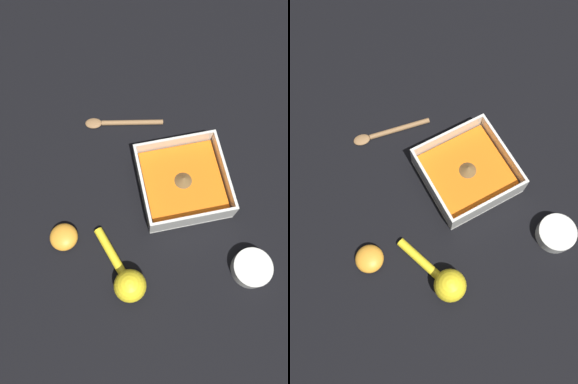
# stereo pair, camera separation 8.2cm
# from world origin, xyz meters

# --- Properties ---
(ground_plane) EXTENTS (4.00, 4.00, 0.00)m
(ground_plane) POSITION_xyz_m (0.00, 0.00, 0.00)
(ground_plane) COLOR black
(square_dish) EXTENTS (0.19, 0.19, 0.07)m
(square_dish) POSITION_xyz_m (-0.03, -0.01, 0.02)
(square_dish) COLOR silver
(square_dish) RESTS_ON ground_plane
(spice_bowl) EXTENTS (0.08, 0.08, 0.03)m
(spice_bowl) POSITION_xyz_m (0.07, -0.22, 0.02)
(spice_bowl) COLOR silver
(spice_bowl) RESTS_ON ground_plane
(lemon_squeezer) EXTENTS (0.09, 0.17, 0.07)m
(lemon_squeezer) POSITION_xyz_m (-0.19, -0.20, 0.03)
(lemon_squeezer) COLOR yellow
(lemon_squeezer) RESTS_ON ground_plane
(lemon_half) EXTENTS (0.06, 0.06, 0.03)m
(lemon_half) POSITION_xyz_m (-0.31, -0.07, 0.02)
(lemon_half) COLOR orange
(lemon_half) RESTS_ON ground_plane
(wooden_spoon) EXTENTS (0.19, 0.05, 0.01)m
(wooden_spoon) POSITION_xyz_m (-0.14, 0.18, 0.01)
(wooden_spoon) COLOR olive
(wooden_spoon) RESTS_ON ground_plane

